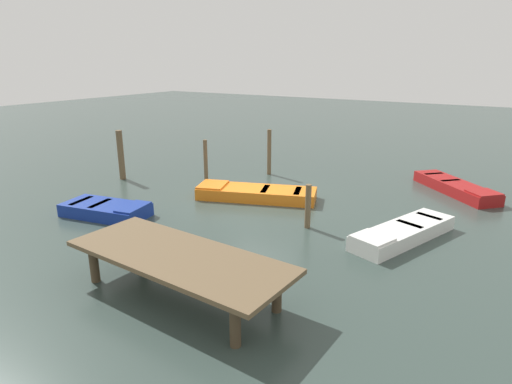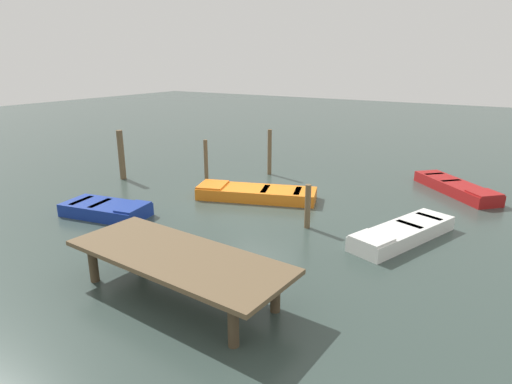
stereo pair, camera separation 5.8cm
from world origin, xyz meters
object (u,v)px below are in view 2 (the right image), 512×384
object	(u,v)px
dock_segment	(177,259)
mooring_piling_mid_right	(121,155)
rowboat_blue	(106,209)
rowboat_red	(456,187)
rowboat_white	(402,233)
mooring_piling_center	(270,152)
mooring_piling_far_right	(206,160)
rowboat_orange	(256,193)
mooring_piling_near_right	(308,206)

from	to	relation	value
dock_segment	mooring_piling_mid_right	bearing A→B (deg)	-31.74
rowboat_blue	rowboat_red	bearing A→B (deg)	32.60
rowboat_white	mooring_piling_mid_right	xyz separation A→B (m)	(11.51, -0.36, 0.80)
mooring_piling_mid_right	mooring_piling_center	distance (m)	6.18
rowboat_red	mooring_piling_center	world-z (taller)	mooring_piling_center
rowboat_red	mooring_piling_mid_right	distance (m)	13.19
rowboat_blue	mooring_piling_far_right	size ratio (longest dim) A/B	1.74
rowboat_blue	rowboat_orange	bearing A→B (deg)	41.43
rowboat_red	mooring_piling_mid_right	xyz separation A→B (m)	(12.10, 5.18, 0.80)
rowboat_red	rowboat_white	bearing A→B (deg)	-51.33
rowboat_orange	mooring_piling_center	size ratio (longest dim) A/B	2.25
dock_segment	rowboat_blue	xyz separation A→B (m)	(5.23, -2.45, -0.62)
mooring_piling_far_right	rowboat_red	bearing A→B (deg)	-158.83
rowboat_orange	dock_segment	bearing A→B (deg)	88.58
dock_segment	mooring_piling_far_right	world-z (taller)	mooring_piling_far_right
rowboat_white	mooring_piling_center	distance (m)	7.96
rowboat_blue	rowboat_white	bearing A→B (deg)	8.84
mooring_piling_center	rowboat_red	bearing A→B (deg)	-169.82
rowboat_red	mooring_piling_mid_right	bearing A→B (deg)	-112.11
mooring_piling_near_right	mooring_piling_mid_right	world-z (taller)	mooring_piling_mid_right
mooring_piling_near_right	mooring_piling_center	world-z (taller)	mooring_piling_center
rowboat_blue	rowboat_red	xyz separation A→B (m)	(-9.09, -8.54, -0.00)
rowboat_blue	mooring_piling_center	size ratio (longest dim) A/B	1.50
mooring_piling_far_right	mooring_piling_center	xyz separation A→B (m)	(-1.74, -2.19, 0.13)
rowboat_red	mooring_piling_mid_right	world-z (taller)	mooring_piling_mid_right
mooring_piling_near_right	rowboat_white	bearing A→B (deg)	-168.21
rowboat_blue	mooring_piling_mid_right	world-z (taller)	mooring_piling_mid_right
rowboat_blue	rowboat_red	distance (m)	12.47
rowboat_blue	dock_segment	bearing A→B (deg)	-35.70
dock_segment	rowboat_red	size ratio (longest dim) A/B	1.50
rowboat_blue	mooring_piling_far_right	distance (m)	5.09
dock_segment	mooring_piling_far_right	distance (m)	9.10
rowboat_red	mooring_piling_far_right	distance (m)	9.70
dock_segment	mooring_piling_mid_right	xyz separation A→B (m)	(8.24, -5.81, 0.18)
mooring_piling_mid_right	mooring_piling_center	bearing A→B (deg)	-141.20
rowboat_white	mooring_piling_near_right	size ratio (longest dim) A/B	2.83
rowboat_white	mooring_piling_far_right	bearing A→B (deg)	-83.89
rowboat_orange	rowboat_white	distance (m)	5.48
rowboat_red	rowboat_white	distance (m)	5.57
rowboat_red	mooring_piling_center	size ratio (longest dim) A/B	1.74
mooring_piling_far_right	mooring_piling_mid_right	bearing A→B (deg)	28.71
rowboat_orange	rowboat_white	xyz separation A→B (m)	(-5.39, 0.99, 0.00)
mooring_piling_far_right	mooring_piling_mid_right	world-z (taller)	mooring_piling_mid_right
mooring_piling_near_right	mooring_piling_mid_right	distance (m)	8.94
mooring_piling_mid_right	mooring_piling_near_right	bearing A→B (deg)	174.17
rowboat_orange	mooring_piling_near_right	size ratio (longest dim) A/B	3.30
rowboat_white	mooring_piling_mid_right	distance (m)	11.55
rowboat_orange	mooring_piling_near_right	world-z (taller)	mooring_piling_near_right
rowboat_blue	mooring_piling_near_right	distance (m)	6.38
mooring_piling_near_right	mooring_piling_far_right	size ratio (longest dim) A/B	0.79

